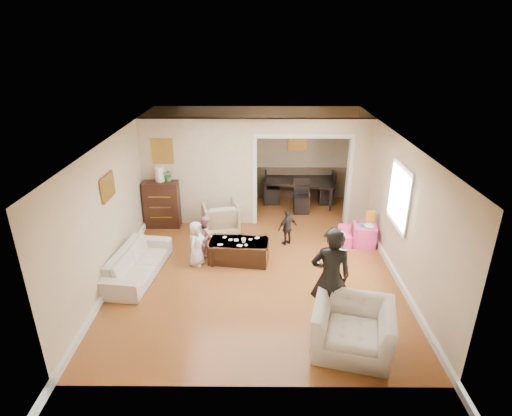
{
  "coord_description": "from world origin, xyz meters",
  "views": [
    {
      "loc": [
        0.05,
        -7.69,
        4.4
      ],
      "look_at": [
        0.0,
        0.2,
        1.05
      ],
      "focal_mm": 29.02,
      "sensor_mm": 36.0,
      "label": 1
    }
  ],
  "objects_px": {
    "play_table": "(364,235)",
    "dining_table": "(299,191)",
    "coffee_table": "(239,251)",
    "child_toddler": "(288,227)",
    "dresser": "(163,203)",
    "cyan_cup": "(362,225)",
    "armchair_front": "(353,328)",
    "sofa": "(138,263)",
    "coffee_cup": "(244,241)",
    "adult_person": "(330,277)",
    "table_lamp": "(160,174)",
    "child_kneel_a": "(196,244)",
    "child_kneel_b": "(207,235)",
    "armchair_back": "(220,217)"
  },
  "relations": [
    {
      "from": "sofa",
      "to": "child_kneel_b",
      "type": "relative_size",
      "value": 2.17
    },
    {
      "from": "armchair_front",
      "to": "coffee_cup",
      "type": "distance_m",
      "value": 3.07
    },
    {
      "from": "armchair_front",
      "to": "sofa",
      "type": "bearing_deg",
      "value": 165.82
    },
    {
      "from": "dresser",
      "to": "dining_table",
      "type": "height_order",
      "value": "dresser"
    },
    {
      "from": "armchair_back",
      "to": "table_lamp",
      "type": "bearing_deg",
      "value": -29.22
    },
    {
      "from": "coffee_table",
      "to": "dresser",
      "type": "bearing_deg",
      "value": 137.99
    },
    {
      "from": "cyan_cup",
      "to": "dining_table",
      "type": "height_order",
      "value": "dining_table"
    },
    {
      "from": "armchair_front",
      "to": "table_lamp",
      "type": "bearing_deg",
      "value": 145.03
    },
    {
      "from": "sofa",
      "to": "play_table",
      "type": "xyz_separation_m",
      "value": [
        4.71,
        1.31,
        -0.04
      ]
    },
    {
      "from": "coffee_table",
      "to": "child_toddler",
      "type": "distance_m",
      "value": 1.3
    },
    {
      "from": "cyan_cup",
      "to": "child_toddler",
      "type": "distance_m",
      "value": 1.63
    },
    {
      "from": "coffee_cup",
      "to": "cyan_cup",
      "type": "distance_m",
      "value": 2.68
    },
    {
      "from": "adult_person",
      "to": "child_toddler",
      "type": "height_order",
      "value": "adult_person"
    },
    {
      "from": "adult_person",
      "to": "child_kneel_b",
      "type": "relative_size",
      "value": 1.98
    },
    {
      "from": "coffee_table",
      "to": "child_kneel_a",
      "type": "height_order",
      "value": "child_kneel_a"
    },
    {
      "from": "armchair_front",
      "to": "play_table",
      "type": "bearing_deg",
      "value": 88.11
    },
    {
      "from": "adult_person",
      "to": "coffee_table",
      "type": "bearing_deg",
      "value": -54.27
    },
    {
      "from": "play_table",
      "to": "dining_table",
      "type": "xyz_separation_m",
      "value": [
        -1.24,
        2.47,
        0.11
      ]
    },
    {
      "from": "armchair_back",
      "to": "child_toddler",
      "type": "height_order",
      "value": "child_toddler"
    },
    {
      "from": "coffee_table",
      "to": "dining_table",
      "type": "relative_size",
      "value": 0.61
    },
    {
      "from": "coffee_cup",
      "to": "adult_person",
      "type": "height_order",
      "value": "adult_person"
    },
    {
      "from": "coffee_cup",
      "to": "child_toddler",
      "type": "height_order",
      "value": "child_toddler"
    },
    {
      "from": "sofa",
      "to": "armchair_back",
      "type": "bearing_deg",
      "value": -29.39
    },
    {
      "from": "armchair_front",
      "to": "dining_table",
      "type": "relative_size",
      "value": 0.59
    },
    {
      "from": "coffee_cup",
      "to": "dining_table",
      "type": "relative_size",
      "value": 0.05
    },
    {
      "from": "coffee_table",
      "to": "cyan_cup",
      "type": "height_order",
      "value": "cyan_cup"
    },
    {
      "from": "dresser",
      "to": "child_kneel_b",
      "type": "xyz_separation_m",
      "value": [
        1.23,
        -1.44,
        -0.14
      ]
    },
    {
      "from": "dresser",
      "to": "child_toddler",
      "type": "height_order",
      "value": "dresser"
    },
    {
      "from": "armchair_front",
      "to": "child_kneel_b",
      "type": "bearing_deg",
      "value": 145.1
    },
    {
      "from": "armchair_front",
      "to": "cyan_cup",
      "type": "xyz_separation_m",
      "value": [
        0.87,
        3.29,
        0.14
      ]
    },
    {
      "from": "dresser",
      "to": "child_toddler",
      "type": "relative_size",
      "value": 1.39
    },
    {
      "from": "dining_table",
      "to": "child_kneel_b",
      "type": "distance_m",
      "value": 3.67
    },
    {
      "from": "play_table",
      "to": "cyan_cup",
      "type": "bearing_deg",
      "value": -153.43
    },
    {
      "from": "sofa",
      "to": "armchair_back",
      "type": "relative_size",
      "value": 2.33
    },
    {
      "from": "child_kneel_a",
      "to": "table_lamp",
      "type": "bearing_deg",
      "value": 47.85
    },
    {
      "from": "armchair_back",
      "to": "child_toddler",
      "type": "relative_size",
      "value": 0.99
    },
    {
      "from": "sofa",
      "to": "armchair_front",
      "type": "xyz_separation_m",
      "value": [
        3.74,
        -2.03,
        0.1
      ]
    },
    {
      "from": "child_kneel_a",
      "to": "child_kneel_b",
      "type": "xyz_separation_m",
      "value": [
        0.15,
        0.45,
        -0.04
      ]
    },
    {
      "from": "sofa",
      "to": "armchair_front",
      "type": "bearing_deg",
      "value": -111.24
    },
    {
      "from": "table_lamp",
      "to": "coffee_cup",
      "type": "relative_size",
      "value": 3.6
    },
    {
      "from": "play_table",
      "to": "cyan_cup",
      "type": "relative_size",
      "value": 6.16
    },
    {
      "from": "dresser",
      "to": "child_kneel_b",
      "type": "height_order",
      "value": "dresser"
    },
    {
      "from": "child_kneel_b",
      "to": "child_toddler",
      "type": "xyz_separation_m",
      "value": [
        1.75,
        0.45,
        -0.02
      ]
    },
    {
      "from": "armchair_front",
      "to": "adult_person",
      "type": "height_order",
      "value": "adult_person"
    },
    {
      "from": "armchair_back",
      "to": "adult_person",
      "type": "height_order",
      "value": "adult_person"
    },
    {
      "from": "sofa",
      "to": "play_table",
      "type": "distance_m",
      "value": 4.89
    },
    {
      "from": "coffee_cup",
      "to": "child_kneel_a",
      "type": "bearing_deg",
      "value": -173.99
    },
    {
      "from": "armchair_back",
      "to": "play_table",
      "type": "bearing_deg",
      "value": 154.31
    },
    {
      "from": "cyan_cup",
      "to": "dining_table",
      "type": "xyz_separation_m",
      "value": [
        -1.14,
        2.52,
        -0.17
      ]
    },
    {
      "from": "armchair_front",
      "to": "coffee_table",
      "type": "xyz_separation_m",
      "value": [
        -1.8,
        2.6,
        -0.15
      ]
    }
  ]
}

